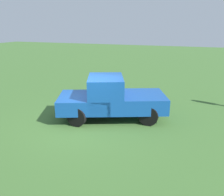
# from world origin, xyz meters

# --- Properties ---
(ground_plane) EXTENTS (80.00, 80.00, 0.00)m
(ground_plane) POSITION_xyz_m (0.00, 0.00, 0.00)
(ground_plane) COLOR #3D662D
(pickup_truck) EXTENTS (4.87, 3.54, 1.82)m
(pickup_truck) POSITION_xyz_m (0.53, 0.86, 0.94)
(pickup_truck) COLOR black
(pickup_truck) RESTS_ON ground_plane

